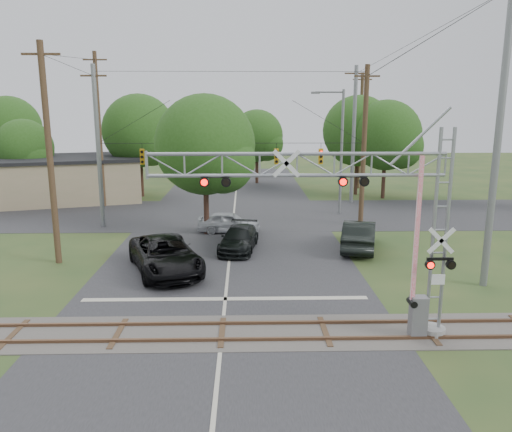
{
  "coord_description": "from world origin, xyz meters",
  "views": [
    {
      "loc": [
        0.91,
        -15.9,
        8.55
      ],
      "look_at": [
        1.44,
        7.5,
        3.45
      ],
      "focal_mm": 35.0,
      "sensor_mm": 36.0,
      "label": 1
    }
  ],
  "objects_px": {
    "traffic_signal_span": "(245,149)",
    "car_dark": "(239,239)",
    "crossing_gantry": "(352,212)",
    "streetlight": "(339,146)",
    "commercial_building": "(43,179)",
    "sedan_silver": "(229,222)",
    "pickup_black": "(165,255)"
  },
  "relations": [
    {
      "from": "traffic_signal_span",
      "to": "pickup_black",
      "type": "distance_m",
      "value": 12.26
    },
    {
      "from": "sedan_silver",
      "to": "streetlight",
      "type": "relative_size",
      "value": 0.43
    },
    {
      "from": "car_dark",
      "to": "streetlight",
      "type": "bearing_deg",
      "value": 61.51
    },
    {
      "from": "car_dark",
      "to": "commercial_building",
      "type": "height_order",
      "value": "commercial_building"
    },
    {
      "from": "commercial_building",
      "to": "streetlight",
      "type": "bearing_deg",
      "value": -29.93
    },
    {
      "from": "crossing_gantry",
      "to": "streetlight",
      "type": "height_order",
      "value": "streetlight"
    },
    {
      "from": "car_dark",
      "to": "commercial_building",
      "type": "bearing_deg",
      "value": 146.08
    },
    {
      "from": "pickup_black",
      "to": "sedan_silver",
      "type": "xyz_separation_m",
      "value": [
        3.1,
        8.48,
        -0.19
      ]
    },
    {
      "from": "car_dark",
      "to": "commercial_building",
      "type": "xyz_separation_m",
      "value": [
        -18.32,
        16.82,
        1.33
      ]
    },
    {
      "from": "crossing_gantry",
      "to": "streetlight",
      "type": "distance_m",
      "value": 22.75
    },
    {
      "from": "pickup_black",
      "to": "streetlight",
      "type": "relative_size",
      "value": 0.66
    },
    {
      "from": "traffic_signal_span",
      "to": "car_dark",
      "type": "distance_m",
      "value": 8.13
    },
    {
      "from": "car_dark",
      "to": "commercial_building",
      "type": "relative_size",
      "value": 0.26
    },
    {
      "from": "crossing_gantry",
      "to": "sedan_silver",
      "type": "height_order",
      "value": "crossing_gantry"
    },
    {
      "from": "pickup_black",
      "to": "streetlight",
      "type": "xyz_separation_m",
      "value": [
        11.8,
        14.55,
        4.65
      ]
    },
    {
      "from": "traffic_signal_span",
      "to": "streetlight",
      "type": "height_order",
      "value": "traffic_signal_span"
    },
    {
      "from": "crossing_gantry",
      "to": "car_dark",
      "type": "bearing_deg",
      "value": 109.6
    },
    {
      "from": "car_dark",
      "to": "sedan_silver",
      "type": "xyz_separation_m",
      "value": [
        -0.74,
        4.44,
        0.02
      ]
    },
    {
      "from": "sedan_silver",
      "to": "streetlight",
      "type": "distance_m",
      "value": 11.66
    },
    {
      "from": "commercial_building",
      "to": "car_dark",
      "type": "bearing_deg",
      "value": -58.98
    },
    {
      "from": "traffic_signal_span",
      "to": "crossing_gantry",
      "type": "bearing_deg",
      "value": -78.18
    },
    {
      "from": "traffic_signal_span",
      "to": "streetlight",
      "type": "bearing_deg",
      "value": 28.31
    },
    {
      "from": "commercial_building",
      "to": "sedan_silver",
      "type": "bearing_deg",
      "value": -51.58
    },
    {
      "from": "commercial_building",
      "to": "pickup_black",
      "type": "bearing_deg",
      "value": -71.67
    },
    {
      "from": "traffic_signal_span",
      "to": "car_dark",
      "type": "relative_size",
      "value": 3.92
    },
    {
      "from": "car_dark",
      "to": "sedan_silver",
      "type": "distance_m",
      "value": 4.5
    },
    {
      "from": "traffic_signal_span",
      "to": "car_dark",
      "type": "height_order",
      "value": "traffic_signal_span"
    },
    {
      "from": "pickup_black",
      "to": "commercial_building",
      "type": "height_order",
      "value": "commercial_building"
    },
    {
      "from": "crossing_gantry",
      "to": "sedan_silver",
      "type": "relative_size",
      "value": 2.6
    },
    {
      "from": "crossing_gantry",
      "to": "streetlight",
      "type": "bearing_deg",
      "value": 80.61
    },
    {
      "from": "car_dark",
      "to": "traffic_signal_span",
      "type": "bearing_deg",
      "value": 95.06
    },
    {
      "from": "sedan_silver",
      "to": "crossing_gantry",
      "type": "bearing_deg",
      "value": -160.03
    }
  ]
}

